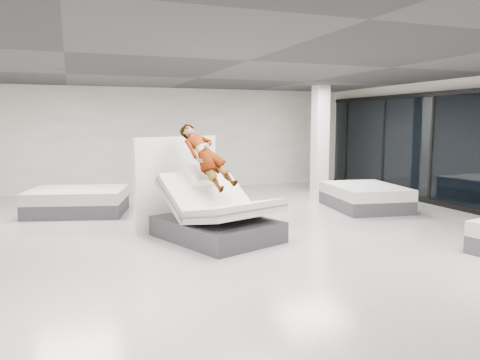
{
  "coord_description": "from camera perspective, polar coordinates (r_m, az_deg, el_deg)",
  "views": [
    {
      "loc": [
        -2.97,
        -7.74,
        2.15
      ],
      "look_at": [
        0.17,
        0.9,
        1.0
      ],
      "focal_mm": 35.0,
      "sensor_mm": 36.0,
      "label": 1
    }
  ],
  "objects": [
    {
      "name": "person",
      "position": [
        8.73,
        -4.13,
        1.38
      ],
      "size": [
        1.05,
        1.54,
        1.33
      ],
      "primitive_type": "imported",
      "rotation": [
        0.84,
        0.0,
        0.37
      ],
      "color": "slate",
      "rests_on": "hero_bed"
    },
    {
      "name": "flat_bed_left_far",
      "position": [
        11.59,
        -19.19,
        -2.48
      ],
      "size": [
        2.48,
        2.1,
        0.59
      ],
      "color": "#3C3C41",
      "rests_on": "floor"
    },
    {
      "name": "column",
      "position": [
        14.1,
        9.72,
        4.79
      ],
      "size": [
        0.4,
        0.4,
        3.2
      ],
      "primitive_type": "cube",
      "color": "white",
      "rests_on": "floor"
    },
    {
      "name": "hero_bed",
      "position": [
        8.6,
        -2.78,
        -4.55
      ],
      "size": [
        2.25,
        2.56,
        1.33
      ],
      "color": "#3C3C41",
      "rests_on": "floor"
    },
    {
      "name": "remote",
      "position": [
        8.61,
        -1.55,
        0.15
      ],
      "size": [
        0.1,
        0.15,
        0.08
      ],
      "primitive_type": "cube",
      "rotation": [
        0.35,
        0.0,
        0.37
      ],
      "color": "black",
      "rests_on": "person"
    },
    {
      "name": "room",
      "position": [
        8.31,
        1.03,
        3.34
      ],
      "size": [
        14.0,
        14.04,
        3.2
      ],
      "color": "beige",
      "rests_on": "ground"
    },
    {
      "name": "flat_bed_right_far",
      "position": [
        12.01,
        14.95,
        -2.01
      ],
      "size": [
        1.9,
        2.34,
        0.58
      ],
      "color": "#3C3C41",
      "rests_on": "floor"
    },
    {
      "name": "divider_panel",
      "position": [
        9.54,
        -7.66,
        -0.3
      ],
      "size": [
        1.87,
        0.98,
        1.85
      ],
      "primitive_type": "cube",
      "rotation": [
        0.0,
        0.0,
        0.46
      ],
      "color": "silver",
      "rests_on": "floor"
    }
  ]
}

